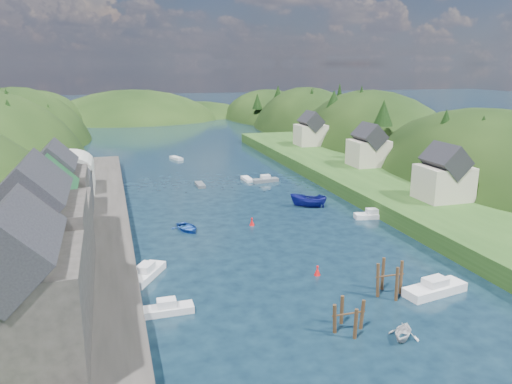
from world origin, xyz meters
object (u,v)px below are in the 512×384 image
object	(u,v)px
piling_cluster_near	(348,319)
channel_buoy_near	(317,271)
channel_buoy_far	(252,222)
piling_cluster_far	(389,281)

from	to	relation	value
piling_cluster_near	channel_buoy_near	bearing A→B (deg)	79.52
channel_buoy_near	channel_buoy_far	size ratio (longest dim) A/B	1.00
channel_buoy_near	channel_buoy_far	bearing A→B (deg)	96.27
channel_buoy_near	piling_cluster_near	bearing A→B (deg)	-100.48
piling_cluster_far	channel_buoy_near	xyz separation A→B (m)	(-4.84, 6.29, -0.93)
piling_cluster_near	piling_cluster_far	world-z (taller)	piling_cluster_far
channel_buoy_near	channel_buoy_far	world-z (taller)	same
piling_cluster_near	channel_buoy_near	size ratio (longest dim) A/B	2.98
piling_cluster_far	channel_buoy_near	size ratio (longest dim) A/B	3.59
piling_cluster_near	piling_cluster_far	size ratio (longest dim) A/B	0.83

